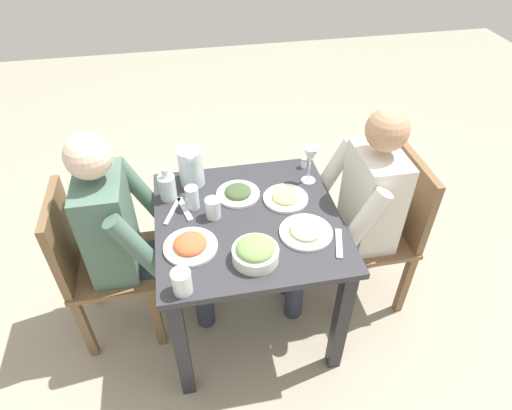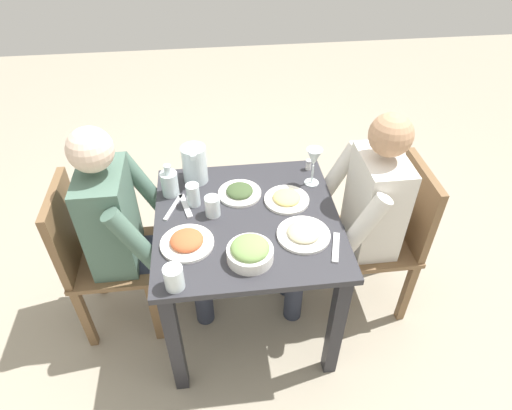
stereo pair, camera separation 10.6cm
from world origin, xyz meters
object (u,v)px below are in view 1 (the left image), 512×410
object	(u,v)px
chair_far	(93,261)
water_glass_by_pitcher	(192,198)
plate_fries	(286,197)
salt_shaker	(304,163)
diner_near	(353,209)
water_glass_near_right	(213,208)
water_glass_center	(182,282)
dining_table	(248,239)
chair_near	(386,226)
plate_rice_curry	(190,245)
oil_carafe	(168,188)
water_pitcher	(191,167)
plate_dolmas	(238,193)
salad_bowl	(255,252)
wine_glass	(310,157)
diner_far	(132,233)
plate_beans	(306,231)

from	to	relation	value
chair_far	water_glass_by_pitcher	xyz separation A→B (m)	(0.03, -0.50, 0.28)
plate_fries	salt_shaker	distance (m)	0.28
diner_near	water_glass_near_right	size ratio (longest dim) A/B	12.10
chair_far	water_glass_center	distance (m)	0.67
dining_table	chair_near	distance (m)	0.74
plate_fries	plate_rice_curry	bearing A→B (deg)	116.75
chair_near	oil_carafe	world-z (taller)	oil_carafe
diner_near	water_pitcher	size ratio (longest dim) A/B	6.12
plate_rice_curry	water_glass_near_right	bearing A→B (deg)	-33.07
water_glass_center	water_glass_near_right	xyz separation A→B (m)	(0.40, -0.16, -0.00)
water_glass_by_pitcher	plate_dolmas	bearing A→B (deg)	-77.86
chair_far	plate_fries	size ratio (longest dim) A/B	4.13
chair_near	water_pitcher	world-z (taller)	water_pitcher
salad_bowl	water_glass_by_pitcher	world-z (taller)	water_glass_by_pitcher
chair_far	wine_glass	distance (m)	1.14
water_pitcher	salad_bowl	size ratio (longest dim) A/B	1.00
diner_far	plate_rice_curry	distance (m)	0.36
salad_bowl	water_glass_by_pitcher	size ratio (longest dim) A/B	1.71
chair_far	salt_shaker	size ratio (longest dim) A/B	16.08
salad_bowl	plate_fries	size ratio (longest dim) A/B	0.90
diner_near	dining_table	bearing A→B (deg)	96.28
water_pitcher	salt_shaker	size ratio (longest dim) A/B	3.52
water_glass_by_pitcher	water_pitcher	bearing A→B (deg)	-3.94
dining_table	water_pitcher	distance (m)	0.44
plate_beans	water_glass_center	xyz separation A→B (m)	(-0.21, 0.54, 0.04)
dining_table	plate_fries	world-z (taller)	plate_fries
dining_table	chair_far	xyz separation A→B (m)	(0.09, 0.73, -0.10)
plate_dolmas	chair_near	bearing A→B (deg)	-98.44
diner_far	plate_fries	bearing A→B (deg)	-89.68
diner_near	oil_carafe	bearing A→B (deg)	79.89
water_glass_by_pitcher	plate_beans	bearing A→B (deg)	-120.03
plate_fries	oil_carafe	distance (m)	0.55
wine_glass	dining_table	bearing A→B (deg)	122.31
water_pitcher	plate_rice_curry	size ratio (longest dim) A/B	0.84
plate_dolmas	plate_beans	bearing A→B (deg)	-141.96
diner_near	plate_rice_curry	world-z (taller)	diner_near
dining_table	diner_near	world-z (taller)	diner_near
water_glass_near_right	oil_carafe	distance (m)	0.26
chair_near	plate_fries	bearing A→B (deg)	86.01
plate_rice_curry	wine_glass	distance (m)	0.71
dining_table	water_pitcher	world-z (taller)	water_pitcher
chair_far	plate_rice_curry	bearing A→B (deg)	-116.27
salad_bowl	plate_beans	bearing A→B (deg)	-66.47
oil_carafe	salt_shaker	distance (m)	0.70
dining_table	salad_bowl	size ratio (longest dim) A/B	4.36
wine_glass	plate_rice_curry	bearing A→B (deg)	120.19
wine_glass	oil_carafe	bearing A→B (deg)	90.22
plate_dolmas	oil_carafe	distance (m)	0.33
chair_far	diner_near	xyz separation A→B (m)	(-0.03, -1.26, 0.15)
chair_far	water_glass_center	xyz separation A→B (m)	(-0.45, -0.42, 0.28)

